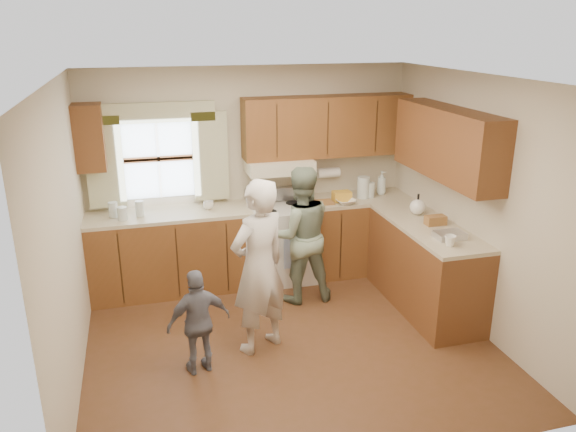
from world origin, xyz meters
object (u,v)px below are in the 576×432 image
object	(u,v)px
stove	(281,242)
woman_left	(259,267)
woman_right	(300,235)
child	(199,322)

from	to	relation	value
stove	woman_left	world-z (taller)	woman_left
woman_left	woman_right	distance (m)	1.09
stove	woman_left	distance (m)	1.62
stove	child	size ratio (longest dim) A/B	1.10
stove	woman_left	size ratio (longest dim) A/B	0.64
child	woman_left	bearing A→B (deg)	-170.25
child	stove	bearing A→B (deg)	-136.81
woman_right	woman_left	bearing A→B (deg)	54.64
woman_left	woman_right	bearing A→B (deg)	-153.56
stove	child	xyz separation A→B (m)	(-1.18, -1.70, 0.02)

